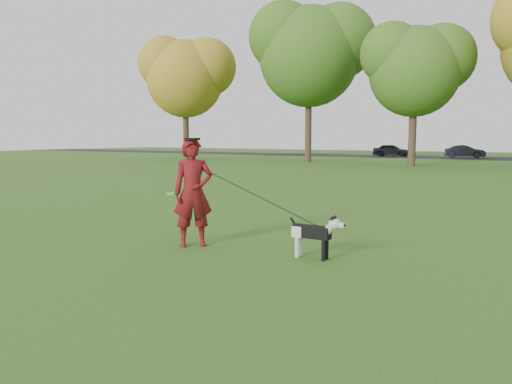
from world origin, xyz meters
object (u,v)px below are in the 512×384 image
Objects in this scene: dog at (316,231)px; car_left at (392,150)px; car_mid at (465,151)px; man at (193,193)px.

dog is 0.27× the size of car_left.
car_left reaches higher than car_mid.
dog is at bearing -168.72° from car_left.
man is at bearing -173.38° from dog.
car_mid reaches higher than dog.
car_left is at bearing 56.29° from man.
man is 2.22m from dog.
dog is (2.15, 0.25, -0.48)m from man.
car_mid is at bearing 96.05° from dog.
car_mid is (6.46, 0.00, -0.02)m from car_left.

